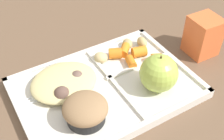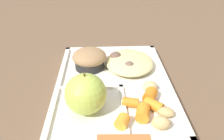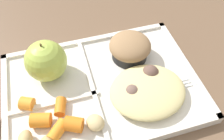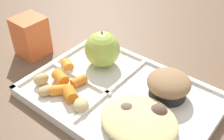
{
  "view_description": "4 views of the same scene",
  "coord_description": "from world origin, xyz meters",
  "px_view_note": "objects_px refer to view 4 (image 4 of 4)",
  "views": [
    {
      "loc": [
        0.22,
        0.39,
        0.47
      ],
      "look_at": [
        -0.01,
        0.01,
        0.07
      ],
      "focal_mm": 46.53,
      "sensor_mm": 36.0,
      "label": 1
    },
    {
      "loc": [
        -0.46,
        0.02,
        0.33
      ],
      "look_at": [
        -0.02,
        0.0,
        0.06
      ],
      "focal_mm": 37.44,
      "sensor_mm": 36.0,
      "label": 2
    },
    {
      "loc": [
        -0.06,
        -0.27,
        0.41
      ],
      "look_at": [
        0.02,
        0.01,
        0.05
      ],
      "focal_mm": 38.56,
      "sensor_mm": 36.0,
      "label": 3
    },
    {
      "loc": [
        0.25,
        -0.34,
        0.41
      ],
      "look_at": [
        -0.04,
        0.02,
        0.04
      ],
      "focal_mm": 44.78,
      "sensor_mm": 36.0,
      "label": 4
    }
  ],
  "objects_px": {
    "lunch_tray": "(120,96)",
    "milk_carton": "(30,37)",
    "green_apple": "(102,49)",
    "plastic_fork": "(153,131)",
    "bran_muffin": "(169,85)"
  },
  "relations": [
    {
      "from": "lunch_tray",
      "to": "milk_carton",
      "type": "xyz_separation_m",
      "value": [
        -0.28,
        -0.0,
        0.04
      ]
    },
    {
      "from": "green_apple",
      "to": "plastic_fork",
      "type": "relative_size",
      "value": 0.58
    },
    {
      "from": "milk_carton",
      "to": "lunch_tray",
      "type": "bearing_deg",
      "value": 2.84
    },
    {
      "from": "milk_carton",
      "to": "green_apple",
      "type": "bearing_deg",
      "value": 20.77
    },
    {
      "from": "green_apple",
      "to": "plastic_fork",
      "type": "distance_m",
      "value": 0.23
    },
    {
      "from": "bran_muffin",
      "to": "lunch_tray",
      "type": "bearing_deg",
      "value": -143.48
    },
    {
      "from": "green_apple",
      "to": "milk_carton",
      "type": "relative_size",
      "value": 0.88
    },
    {
      "from": "green_apple",
      "to": "bran_muffin",
      "type": "height_order",
      "value": "green_apple"
    },
    {
      "from": "milk_carton",
      "to": "bran_muffin",
      "type": "bearing_deg",
      "value": 11.96
    },
    {
      "from": "green_apple",
      "to": "bran_muffin",
      "type": "distance_m",
      "value": 0.17
    },
    {
      "from": "plastic_fork",
      "to": "bran_muffin",
      "type": "bearing_deg",
      "value": 106.18
    },
    {
      "from": "lunch_tray",
      "to": "bran_muffin",
      "type": "height_order",
      "value": "bran_muffin"
    },
    {
      "from": "bran_muffin",
      "to": "milk_carton",
      "type": "relative_size",
      "value": 0.89
    },
    {
      "from": "lunch_tray",
      "to": "plastic_fork",
      "type": "xyz_separation_m",
      "value": [
        0.11,
        -0.04,
        0.01
      ]
    },
    {
      "from": "green_apple",
      "to": "bran_muffin",
      "type": "bearing_deg",
      "value": 0.0
    }
  ]
}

